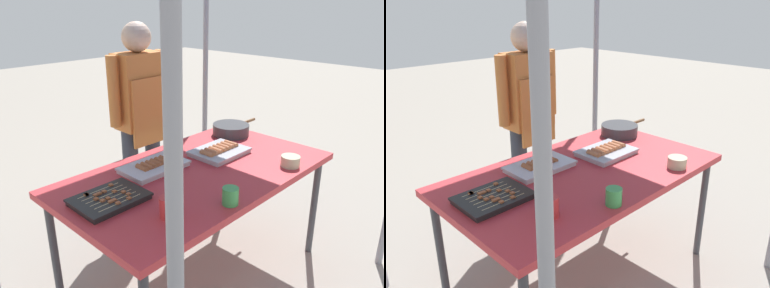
# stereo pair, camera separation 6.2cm
# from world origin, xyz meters

# --- Properties ---
(ground_plane) EXTENTS (18.00, 18.00, 0.00)m
(ground_plane) POSITION_xyz_m (0.00, 0.00, 0.00)
(ground_plane) COLOR gray
(stall_table) EXTENTS (1.60, 0.90, 0.75)m
(stall_table) POSITION_xyz_m (0.00, 0.00, 0.70)
(stall_table) COLOR #C63338
(stall_table) RESTS_ON ground
(tray_grilled_sausages) EXTENTS (0.34, 0.27, 0.06)m
(tray_grilled_sausages) POSITION_xyz_m (0.27, 0.07, 0.77)
(tray_grilled_sausages) COLOR #ADADB2
(tray_grilled_sausages) RESTS_ON stall_table
(tray_meat_skewers) EXTENTS (0.34, 0.26, 0.04)m
(tray_meat_skewers) POSITION_xyz_m (-0.57, 0.06, 0.77)
(tray_meat_skewers) COLOR black
(tray_meat_skewers) RESTS_ON stall_table
(tray_pork_links) EXTENTS (0.38, 0.24, 0.05)m
(tray_pork_links) POSITION_xyz_m (-0.17, 0.19, 0.77)
(tray_pork_links) COLOR silver
(tray_pork_links) RESTS_ON stall_table
(cooking_wok) EXTENTS (0.42, 0.26, 0.08)m
(cooking_wok) POSITION_xyz_m (0.63, 0.25, 0.79)
(cooking_wok) COLOR #38383A
(cooking_wok) RESTS_ON stall_table
(condiment_bowl) EXTENTS (0.11, 0.11, 0.06)m
(condiment_bowl) POSITION_xyz_m (0.42, -0.35, 0.78)
(condiment_bowl) COLOR #BFB28C
(condiment_bowl) RESTS_ON stall_table
(drink_cup_near_edge) EXTENTS (0.08, 0.08, 0.10)m
(drink_cup_near_edge) POSITION_xyz_m (-0.47, -0.25, 0.80)
(drink_cup_near_edge) COLOR red
(drink_cup_near_edge) RESTS_ON stall_table
(drink_cup_by_wok) EXTENTS (0.08, 0.08, 0.09)m
(drink_cup_by_wok) POSITION_xyz_m (-0.18, -0.38, 0.79)
(drink_cup_by_wok) COLOR #3F994C
(drink_cup_by_wok) RESTS_ON stall_table
(vendor_woman) EXTENTS (0.52, 0.23, 1.54)m
(vendor_woman) POSITION_xyz_m (0.24, 0.81, 0.91)
(vendor_woman) COLOR #333842
(vendor_woman) RESTS_ON ground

